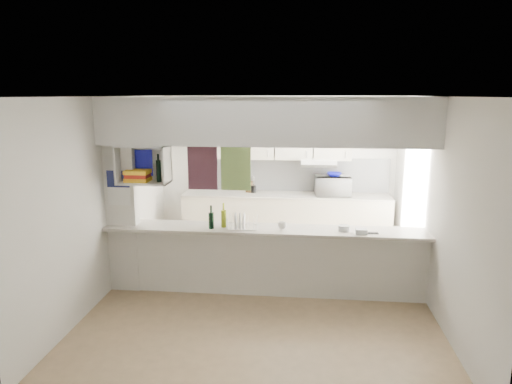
# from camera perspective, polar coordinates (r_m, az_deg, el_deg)

# --- Properties ---
(floor) EXTENTS (4.80, 4.80, 0.00)m
(floor) POSITION_cam_1_polar(r_m,az_deg,el_deg) (6.28, 1.00, -12.58)
(floor) COLOR #947956
(floor) RESTS_ON ground
(ceiling) EXTENTS (4.80, 4.80, 0.00)m
(ceiling) POSITION_cam_1_polar(r_m,az_deg,el_deg) (5.71, 1.10, 11.86)
(ceiling) COLOR white
(ceiling) RESTS_ON wall_back
(wall_back) EXTENTS (4.20, 0.00, 4.20)m
(wall_back) POSITION_cam_1_polar(r_m,az_deg,el_deg) (8.21, 2.51, 2.81)
(wall_back) COLOR silver
(wall_back) RESTS_ON floor
(wall_left) EXTENTS (0.00, 4.80, 4.80)m
(wall_left) POSITION_cam_1_polar(r_m,az_deg,el_deg) (6.39, -18.06, -0.46)
(wall_left) COLOR silver
(wall_left) RESTS_ON floor
(wall_right) EXTENTS (0.00, 4.80, 4.80)m
(wall_right) POSITION_cam_1_polar(r_m,az_deg,el_deg) (6.06, 21.26, -1.36)
(wall_right) COLOR silver
(wall_right) RESTS_ON floor
(servery_partition) EXTENTS (4.20, 0.50, 2.60)m
(servery_partition) POSITION_cam_1_polar(r_m,az_deg,el_deg) (5.81, -0.64, 2.54)
(servery_partition) COLOR silver
(servery_partition) RESTS_ON floor
(cubby_shelf) EXTENTS (0.65, 0.35, 0.50)m
(cubby_shelf) POSITION_cam_1_polar(r_m,az_deg,el_deg) (6.06, -13.94, 3.08)
(cubby_shelf) COLOR white
(cubby_shelf) RESTS_ON bulkhead
(kitchen_run) EXTENTS (3.60, 0.63, 2.24)m
(kitchen_run) POSITION_cam_1_polar(r_m,az_deg,el_deg) (8.04, 3.50, -0.86)
(kitchen_run) COLOR beige
(kitchen_run) RESTS_ON floor
(microwave) EXTENTS (0.62, 0.44, 0.33)m
(microwave) POSITION_cam_1_polar(r_m,az_deg,el_deg) (7.96, 9.59, 0.78)
(microwave) COLOR white
(microwave) RESTS_ON bench_top
(bowl) EXTENTS (0.26, 0.26, 0.06)m
(bowl) POSITION_cam_1_polar(r_m,az_deg,el_deg) (7.91, 9.77, 2.17)
(bowl) COLOR #0E109E
(bowl) RESTS_ON microwave
(dish_rack) EXTENTS (0.40, 0.30, 0.21)m
(dish_rack) POSITION_cam_1_polar(r_m,az_deg,el_deg) (5.96, -1.70, -3.71)
(dish_rack) COLOR silver
(dish_rack) RESTS_ON breakfast_bar
(cup) EXTENTS (0.14, 0.14, 0.09)m
(cup) POSITION_cam_1_polar(r_m,az_deg,el_deg) (5.87, 3.30, -4.19)
(cup) COLOR white
(cup) RESTS_ON dish_rack
(wine_bottles) EXTENTS (0.22, 0.15, 0.32)m
(wine_bottles) POSITION_cam_1_polar(r_m,az_deg,el_deg) (5.96, -4.81, -3.38)
(wine_bottles) COLOR black
(wine_bottles) RESTS_ON breakfast_bar
(plastic_tubs) EXTENTS (0.49, 0.22, 0.07)m
(plastic_tubs) POSITION_cam_1_polar(r_m,az_deg,el_deg) (5.90, 11.83, -4.61)
(plastic_tubs) COLOR silver
(plastic_tubs) RESTS_ON breakfast_bar
(utensil_jar) EXTENTS (0.09, 0.09, 0.13)m
(utensil_jar) POSITION_cam_1_polar(r_m,az_deg,el_deg) (8.06, -0.32, 0.35)
(utensil_jar) COLOR black
(utensil_jar) RESTS_ON bench_top
(knife_block) EXTENTS (0.12, 0.11, 0.20)m
(knife_block) POSITION_cam_1_polar(r_m,az_deg,el_deg) (8.09, -0.87, 0.67)
(knife_block) COLOR brown
(knife_block) RESTS_ON bench_top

